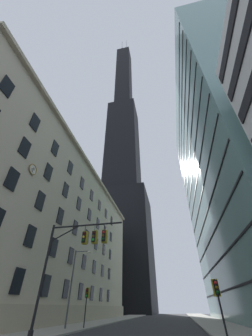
# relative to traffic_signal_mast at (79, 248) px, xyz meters

# --- Properties ---
(station_building) EXTENTS (16.47, 57.20, 26.77)m
(station_building) POSITION_rel_traffic_signal_mast_xyz_m (-15.12, 17.36, 7.38)
(station_building) COLOR #BCAF93
(station_building) RESTS_ON ground
(dark_skyscraper) EXTENTS (24.53, 24.53, 221.99)m
(dark_skyscraper) POSITION_rel_traffic_signal_mast_xyz_m (-12.63, 67.71, 59.23)
(dark_skyscraper) COLOR black
(dark_skyscraper) RESTS_ON ground
(glass_office_midrise) EXTENTS (16.16, 45.84, 54.92)m
(glass_office_midrise) POSITION_rel_traffic_signal_mast_xyz_m (22.81, 23.03, 21.47)
(glass_office_midrise) COLOR gray
(glass_office_midrise) RESTS_ON ground
(traffic_signal_mast) EXTENTS (6.59, 0.63, 7.97)m
(traffic_signal_mast) POSITION_rel_traffic_signal_mast_xyz_m (0.00, 0.00, 0.00)
(traffic_signal_mast) COLOR black
(traffic_signal_mast) RESTS_ON sidewalk_left
(traffic_light_near_right) EXTENTS (0.40, 0.63, 3.44)m
(traffic_light_near_right) POSITION_rel_traffic_signal_mast_xyz_m (10.25, 1.02, -3.10)
(traffic_light_near_right) COLOR black
(traffic_light_near_right) RESTS_ON sidewalk_right
(traffic_light_far_left) EXTENTS (0.40, 0.63, 3.69)m
(traffic_light_far_left) POSITION_rel_traffic_signal_mast_xyz_m (-2.74, 9.62, -2.89)
(traffic_light_far_left) COLOR black
(traffic_light_far_left) RESTS_ON sidewalk_left
(street_lamppost) EXTENTS (2.19, 0.32, 7.67)m
(street_lamppost) POSITION_rel_traffic_signal_mast_xyz_m (-4.02, 8.36, -1.29)
(street_lamppost) COLOR #47474C
(street_lamppost) RESTS_ON sidewalk_left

